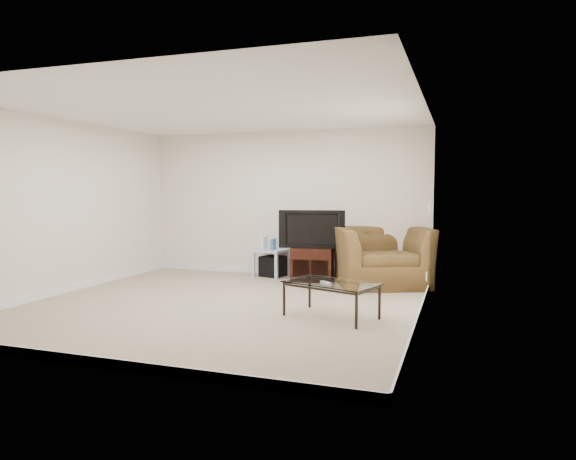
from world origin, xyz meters
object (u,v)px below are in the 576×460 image
(recliner, at_px, (381,246))
(coffee_table, at_px, (331,300))
(side_table, at_px, (271,263))
(subwoofer, at_px, (273,267))
(television, at_px, (312,229))
(tv_stand, at_px, (313,264))

(recliner, bearing_deg, coffee_table, -119.35)
(side_table, distance_m, coffee_table, 2.99)
(side_table, xyz_separation_m, subwoofer, (0.03, 0.02, -0.07))
(television, xyz_separation_m, side_table, (-0.82, 0.26, -0.63))
(subwoofer, distance_m, coffee_table, 2.98)
(coffee_table, bearing_deg, tv_stand, 111.10)
(side_table, relative_size, recliner, 0.35)
(television, height_order, subwoofer, television)
(subwoofer, distance_m, recliner, 1.96)
(side_table, xyz_separation_m, coffee_table, (1.68, -2.47, -0.03))
(subwoofer, height_order, recliner, recliner)
(side_table, distance_m, recliner, 1.98)
(side_table, bearing_deg, subwoofer, 26.17)
(tv_stand, relative_size, television, 0.67)
(side_table, bearing_deg, coffee_table, -55.81)
(tv_stand, height_order, subwoofer, tv_stand)
(side_table, bearing_deg, recliner, -6.80)
(television, relative_size, recliner, 0.71)
(television, bearing_deg, tv_stand, 86.55)
(subwoofer, bearing_deg, coffee_table, -56.48)
(television, bearing_deg, coffee_table, -78.99)
(television, xyz_separation_m, recliner, (1.11, 0.03, -0.25))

